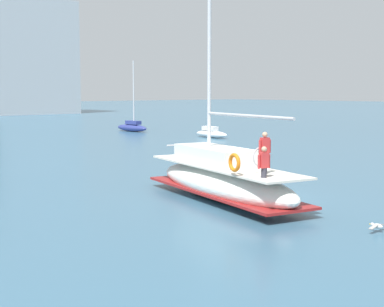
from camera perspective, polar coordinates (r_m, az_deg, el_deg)
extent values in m
plane|color=#38607A|center=(24.71, 6.43, -4.38)|extent=(400.00, 400.00, 0.00)
ellipsoid|color=white|center=(23.84, 3.16, -3.03)|extent=(4.39, 9.89, 1.40)
cube|color=maroon|center=(23.90, 3.16, -3.77)|extent=(4.37, 9.71, 0.10)
cube|color=beige|center=(23.73, 3.17, -1.26)|extent=(4.10, 9.38, 0.08)
cube|color=white|center=(24.30, 2.28, -0.16)|extent=(2.56, 4.58, 0.70)
cylinder|color=silver|center=(24.77, 1.75, 13.85)|extent=(0.16, 0.16, 12.67)
cylinder|color=#B7B7BC|center=(22.14, 5.51, 3.78)|extent=(1.35, 5.65, 0.12)
cylinder|color=silver|center=(27.50, -1.68, 0.85)|extent=(0.89, 0.25, 0.06)
torus|color=orange|center=(20.83, 4.26, -0.92)|extent=(0.29, 0.71, 0.70)
cylinder|color=#33333D|center=(21.31, 7.27, -0.98)|extent=(0.20, 0.20, 0.80)
cube|color=red|center=(21.23, 7.29, 0.84)|extent=(0.36, 0.26, 0.56)
sphere|color=tan|center=(21.20, 7.31, 1.89)|extent=(0.20, 0.20, 0.20)
cylinder|color=red|center=(21.11, 6.81, 0.68)|extent=(0.09, 0.09, 0.50)
cylinder|color=red|center=(21.37, 7.77, 0.73)|extent=(0.09, 0.09, 0.50)
cylinder|color=#33333D|center=(20.44, 7.20, -1.92)|extent=(0.20, 0.20, 0.35)
cube|color=red|center=(20.38, 7.21, -0.66)|extent=(0.36, 0.26, 0.56)
sphere|color=tan|center=(20.34, 7.23, 0.43)|extent=(0.20, 0.20, 0.20)
cylinder|color=red|center=(20.26, 6.71, -0.84)|extent=(0.09, 0.09, 0.50)
cylinder|color=red|center=(20.52, 7.71, -0.76)|extent=(0.09, 0.09, 0.50)
torus|color=silver|center=(21.47, 6.90, -0.33)|extent=(0.76, 0.22, 0.76)
ellipsoid|color=navy|center=(64.34, -6.04, 2.57)|extent=(1.43, 5.07, 0.81)
cube|color=navy|center=(64.11, -5.90, 3.10)|extent=(0.87, 2.04, 0.40)
cylinder|color=silver|center=(63.91, -5.87, 6.08)|extent=(0.13, 0.13, 7.05)
ellipsoid|color=white|center=(55.47, 1.96, 1.95)|extent=(1.13, 4.36, 0.70)
cube|color=white|center=(55.60, 1.82, 2.53)|extent=(0.71, 1.75, 0.40)
cylinder|color=silver|center=(55.57, 1.75, 5.10)|extent=(0.12, 0.12, 5.38)
ellipsoid|color=silver|center=(19.53, 18.08, -6.92)|extent=(0.19, 0.37, 0.16)
sphere|color=silver|center=(19.61, 17.59, -6.76)|extent=(0.11, 0.11, 0.11)
cone|color=gold|center=(19.64, 17.43, -6.76)|extent=(0.04, 0.07, 0.04)
cube|color=#9E9993|center=(19.33, 17.75, -6.98)|extent=(0.45, 0.16, 0.12)
cube|color=#9E9993|center=(19.72, 18.40, -6.75)|extent=(0.45, 0.16, 0.12)
cube|color=#B2B7BC|center=(119.11, -16.38, 9.16)|extent=(16.79, 13.91, 22.02)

